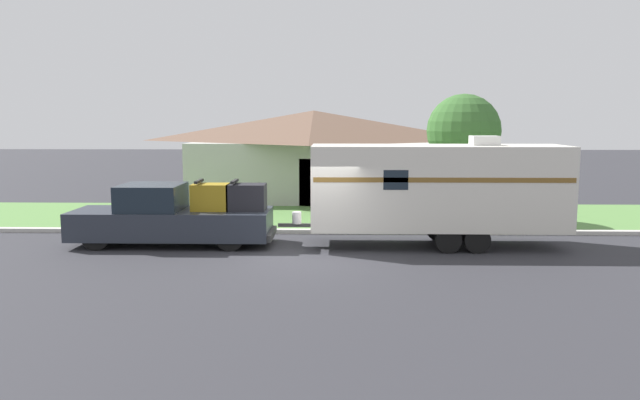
{
  "coord_description": "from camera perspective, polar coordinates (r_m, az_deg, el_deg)",
  "views": [
    {
      "loc": [
        0.6,
        -16.91,
        3.86
      ],
      "look_at": [
        0.11,
        1.75,
        1.4
      ],
      "focal_mm": 35.0,
      "sensor_mm": 36.0,
      "label": 1
    }
  ],
  "objects": [
    {
      "name": "tree_in_yard",
      "position": [
        24.23,
        12.99,
        6.15
      ],
      "size": [
        2.78,
        2.78,
        4.77
      ],
      "color": "brown",
      "rests_on": "ground_plane"
    },
    {
      "name": "ground_plane",
      "position": [
        17.36,
        -0.53,
        -5.35
      ],
      "size": [
        120.0,
        120.0,
        0.0
      ],
      "primitive_type": "plane",
      "color": "#2D2D33"
    },
    {
      "name": "pickup_truck",
      "position": [
        19.54,
        -13.16,
        -1.5
      ],
      "size": [
        6.12,
        2.01,
        2.0
      ],
      "color": "black",
      "rests_on": "ground_plane"
    },
    {
      "name": "curb_strip",
      "position": [
        21.01,
        -0.17,
        -2.88
      ],
      "size": [
        80.0,
        0.3,
        0.14
      ],
      "color": "beige",
      "rests_on": "ground_plane"
    },
    {
      "name": "lawn_strip",
      "position": [
        24.62,
        0.08,
        -1.48
      ],
      "size": [
        80.0,
        7.0,
        0.03
      ],
      "color": "#568442",
      "rests_on": "ground_plane"
    },
    {
      "name": "mailbox",
      "position": [
        23.0,
        18.78,
        0.01
      ],
      "size": [
        0.48,
        0.2,
        1.33
      ],
      "color": "brown",
      "rests_on": "ground_plane"
    },
    {
      "name": "house_across_street",
      "position": [
        30.97,
        -0.58,
        4.41
      ],
      "size": [
        12.09,
        8.4,
        4.23
      ],
      "color": "#B2B2A8",
      "rests_on": "ground_plane"
    },
    {
      "name": "travel_trailer",
      "position": [
        19.02,
        10.71,
        1.16
      ],
      "size": [
        8.58,
        2.23,
        3.34
      ],
      "color": "black",
      "rests_on": "ground_plane"
    }
  ]
}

